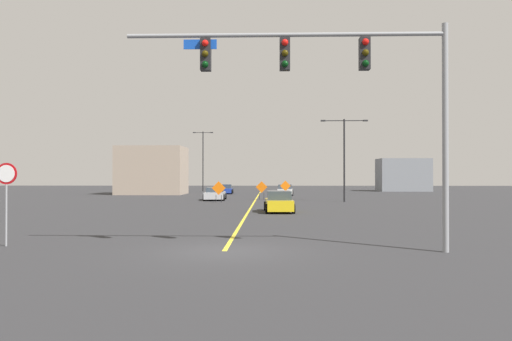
{
  "coord_description": "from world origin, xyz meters",
  "views": [
    {
      "loc": [
        1.51,
        -16.26,
        2.5
      ],
      "look_at": [
        0.17,
        30.25,
        2.96
      ],
      "focal_mm": 34.73,
      "sensor_mm": 36.0,
      "label": 1
    }
  ],
  "objects_px": {
    "car_silver_near": "(215,194)",
    "car_white_distant": "(285,190)",
    "traffic_signal_assembly": "(334,76)",
    "construction_sign_right_lane": "(285,187)",
    "street_lamp_near_right": "(203,157)",
    "street_lamp_mid_left": "(344,152)",
    "car_blue_approaching": "(226,189)",
    "car_yellow_far": "(279,202)",
    "construction_sign_median_near": "(262,188)",
    "stop_sign": "(6,188)",
    "construction_sign_left_lane": "(219,189)"
  },
  "relations": [
    {
      "from": "car_silver_near",
      "to": "car_white_distant",
      "type": "bearing_deg",
      "value": 59.04
    },
    {
      "from": "traffic_signal_assembly",
      "to": "construction_sign_right_lane",
      "type": "distance_m",
      "value": 38.41
    },
    {
      "from": "street_lamp_near_right",
      "to": "street_lamp_mid_left",
      "type": "distance_m",
      "value": 34.86
    },
    {
      "from": "traffic_signal_assembly",
      "to": "car_blue_approaching",
      "type": "bearing_deg",
      "value": 99.1
    },
    {
      "from": "street_lamp_mid_left",
      "to": "car_silver_near",
      "type": "distance_m",
      "value": 13.58
    },
    {
      "from": "street_lamp_near_right",
      "to": "car_yellow_far",
      "type": "relative_size",
      "value": 2.12
    },
    {
      "from": "traffic_signal_assembly",
      "to": "car_yellow_far",
      "type": "bearing_deg",
      "value": 94.9
    },
    {
      "from": "car_blue_approaching",
      "to": "construction_sign_median_near",
      "type": "bearing_deg",
      "value": -72.49
    },
    {
      "from": "street_lamp_near_right",
      "to": "car_yellow_far",
      "type": "bearing_deg",
      "value": -75.58
    },
    {
      "from": "stop_sign",
      "to": "street_lamp_near_right",
      "type": "bearing_deg",
      "value": 91.15
    },
    {
      "from": "street_lamp_near_right",
      "to": "construction_sign_right_lane",
      "type": "distance_m",
      "value": 26.0
    },
    {
      "from": "traffic_signal_assembly",
      "to": "construction_sign_right_lane",
      "type": "relative_size",
      "value": 5.46
    },
    {
      "from": "street_lamp_near_right",
      "to": "car_white_distant",
      "type": "height_order",
      "value": "street_lamp_near_right"
    },
    {
      "from": "construction_sign_left_lane",
      "to": "construction_sign_right_lane",
      "type": "bearing_deg",
      "value": 53.71
    },
    {
      "from": "traffic_signal_assembly",
      "to": "street_lamp_near_right",
      "type": "bearing_deg",
      "value": 101.73
    },
    {
      "from": "construction_sign_median_near",
      "to": "car_silver_near",
      "type": "height_order",
      "value": "construction_sign_median_near"
    },
    {
      "from": "traffic_signal_assembly",
      "to": "car_silver_near",
      "type": "relative_size",
      "value": 2.34
    },
    {
      "from": "construction_sign_median_near",
      "to": "construction_sign_left_lane",
      "type": "relative_size",
      "value": 0.97
    },
    {
      "from": "traffic_signal_assembly",
      "to": "stop_sign",
      "type": "bearing_deg",
      "value": 175.27
    },
    {
      "from": "construction_sign_left_lane",
      "to": "traffic_signal_assembly",
      "type": "bearing_deg",
      "value": -76.85
    },
    {
      "from": "traffic_signal_assembly",
      "to": "construction_sign_left_lane",
      "type": "distance_m",
      "value": 30.5
    },
    {
      "from": "construction_sign_median_near",
      "to": "construction_sign_right_lane",
      "type": "xyz_separation_m",
      "value": [
        2.55,
        3.61,
        0.03
      ]
    },
    {
      "from": "street_lamp_near_right",
      "to": "car_yellow_far",
      "type": "xyz_separation_m",
      "value": [
        11.11,
        -43.21,
        -4.75
      ]
    },
    {
      "from": "street_lamp_near_right",
      "to": "street_lamp_mid_left",
      "type": "xyz_separation_m",
      "value": [
        17.5,
        -30.14,
        -0.7
      ]
    },
    {
      "from": "construction_sign_median_near",
      "to": "construction_sign_left_lane",
      "type": "bearing_deg",
      "value": -126.97
    },
    {
      "from": "street_lamp_near_right",
      "to": "construction_sign_right_lane",
      "type": "height_order",
      "value": "street_lamp_near_right"
    },
    {
      "from": "street_lamp_near_right",
      "to": "construction_sign_median_near",
      "type": "distance_m",
      "value": 28.22
    },
    {
      "from": "traffic_signal_assembly",
      "to": "street_lamp_mid_left",
      "type": "bearing_deg",
      "value": 80.91
    },
    {
      "from": "car_yellow_far",
      "to": "car_silver_near",
      "type": "bearing_deg",
      "value": 110.89
    },
    {
      "from": "car_silver_near",
      "to": "car_yellow_far",
      "type": "relative_size",
      "value": 1.02
    },
    {
      "from": "street_lamp_near_right",
      "to": "construction_sign_left_lane",
      "type": "distance_m",
      "value": 32.14
    },
    {
      "from": "construction_sign_right_lane",
      "to": "car_blue_approaching",
      "type": "relative_size",
      "value": 0.43
    },
    {
      "from": "street_lamp_mid_left",
      "to": "construction_sign_left_lane",
      "type": "bearing_deg",
      "value": -174.13
    },
    {
      "from": "traffic_signal_assembly",
      "to": "car_yellow_far",
      "type": "relative_size",
      "value": 2.39
    },
    {
      "from": "car_white_distant",
      "to": "traffic_signal_assembly",
      "type": "bearing_deg",
      "value": -89.7
    },
    {
      "from": "stop_sign",
      "to": "traffic_signal_assembly",
      "type": "bearing_deg",
      "value": -4.73
    },
    {
      "from": "construction_sign_right_lane",
      "to": "car_white_distant",
      "type": "height_order",
      "value": "construction_sign_right_lane"
    },
    {
      "from": "street_lamp_near_right",
      "to": "car_white_distant",
      "type": "relative_size",
      "value": 2.25
    },
    {
      "from": "car_blue_approaching",
      "to": "car_silver_near",
      "type": "relative_size",
      "value": 1.0
    },
    {
      "from": "street_lamp_mid_left",
      "to": "car_yellow_far",
      "type": "xyz_separation_m",
      "value": [
        -6.39,
        -13.07,
        -4.05
      ]
    },
    {
      "from": "construction_sign_right_lane",
      "to": "car_silver_near",
      "type": "relative_size",
      "value": 0.43
    },
    {
      "from": "construction_sign_right_lane",
      "to": "car_yellow_far",
      "type": "bearing_deg",
      "value": -92.98
    },
    {
      "from": "street_lamp_mid_left",
      "to": "car_blue_approaching",
      "type": "xyz_separation_m",
      "value": [
        -13.05,
        20.36,
        -4.11
      ]
    },
    {
      "from": "street_lamp_near_right",
      "to": "car_silver_near",
      "type": "xyz_separation_m",
      "value": [
        4.94,
        -27.05,
        -4.83
      ]
    },
    {
      "from": "car_blue_approaching",
      "to": "car_silver_near",
      "type": "height_order",
      "value": "car_blue_approaching"
    },
    {
      "from": "street_lamp_near_right",
      "to": "car_blue_approaching",
      "type": "relative_size",
      "value": 2.08
    },
    {
      "from": "car_yellow_far",
      "to": "car_white_distant",
      "type": "bearing_deg",
      "value": 87.48
    },
    {
      "from": "construction_sign_right_lane",
      "to": "traffic_signal_assembly",
      "type": "bearing_deg",
      "value": -89.36
    },
    {
      "from": "traffic_signal_assembly",
      "to": "car_white_distant",
      "type": "bearing_deg",
      "value": 90.3
    },
    {
      "from": "street_lamp_mid_left",
      "to": "construction_sign_median_near",
      "type": "bearing_deg",
      "value": 153.35
    }
  ]
}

